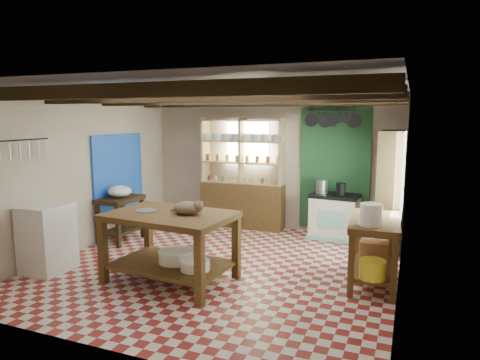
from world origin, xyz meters
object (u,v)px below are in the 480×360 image
at_px(prep_table, 121,219).
at_px(cat, 187,208).
at_px(white_cabinet, 47,238).
at_px(right_counter, 374,252).
at_px(work_table, 171,247).
at_px(stove, 334,216).

xyz_separation_m(prep_table, cat, (2.06, -1.25, 0.62)).
bearing_deg(cat, white_cabinet, -175.02).
bearing_deg(right_counter, white_cabinet, -167.13).
height_order(right_counter, cat, cat).
bearing_deg(work_table, stove, 63.41).
distance_m(stove, white_cabinet, 4.80).
relative_size(stove, prep_table, 1.05).
distance_m(stove, cat, 3.26).
bearing_deg(prep_table, right_counter, -3.64).
bearing_deg(prep_table, cat, -30.08).
distance_m(stove, prep_table, 3.87).
distance_m(white_cabinet, right_counter, 4.58).
relative_size(right_counter, cat, 3.23).
relative_size(prep_table, white_cabinet, 0.83).
distance_m(stove, right_counter, 2.14).
bearing_deg(white_cabinet, cat, 8.84).
xyz_separation_m(stove, white_cabinet, (-3.55, -3.23, 0.07)).
bearing_deg(stove, prep_table, -151.43).
xyz_separation_m(prep_table, white_cabinet, (-0.02, -1.64, 0.08)).
height_order(white_cabinet, cat, cat).
height_order(stove, cat, cat).
relative_size(prep_table, right_counter, 0.65).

